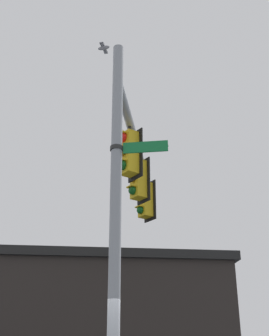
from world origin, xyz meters
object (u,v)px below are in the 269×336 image
at_px(traffic_light_nearest_pole, 129,153).
at_px(traffic_light_mid_outer, 145,200).
at_px(street_name_sign, 132,148).
at_px(bird_flying, 104,48).
at_px(traffic_light_mid_inner, 138,179).

distance_m(traffic_light_nearest_pole, traffic_light_mid_outer, 3.28).
height_order(traffic_light_nearest_pole, traffic_light_mid_outer, same).
relative_size(traffic_light_nearest_pole, street_name_sign, 1.53).
distance_m(street_name_sign, bird_flying, 3.54).
xyz_separation_m(street_name_sign, bird_flying, (1.36, -0.10, 3.27)).
distance_m(traffic_light_mid_inner, bird_flying, 3.45).
bearing_deg(traffic_light_nearest_pole, traffic_light_mid_inner, -43.02).
relative_size(street_name_sign, bird_flying, 2.49).
xyz_separation_m(traffic_light_nearest_pole, traffic_light_mid_inner, (1.20, -1.12, 0.00)).
relative_size(traffic_light_nearest_pole, traffic_light_mid_inner, 1.00).
height_order(traffic_light_mid_inner, traffic_light_mid_outer, same).
height_order(traffic_light_mid_outer, bird_flying, bird_flying).
bearing_deg(street_name_sign, traffic_light_mid_outer, -39.39).
bearing_deg(traffic_light_nearest_pole, bird_flying, 94.73).
distance_m(traffic_light_mid_outer, bird_flying, 4.68).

